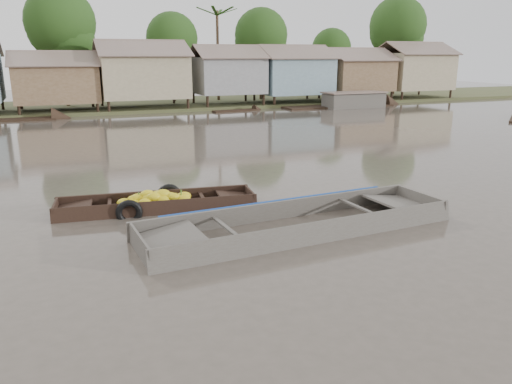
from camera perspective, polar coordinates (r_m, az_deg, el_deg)
name	(u,v)px	position (r m, az deg, el deg)	size (l,w,h in m)	color
ground	(257,233)	(12.30, 0.15, -4.74)	(120.00, 120.00, 0.00)	#4B4339
riverbank	(144,70)	(43.20, -12.73, 13.49)	(120.00, 12.47, 10.22)	#384723
banana_boat	(155,204)	(14.46, -11.45, -1.31)	(5.69, 2.04, 0.79)	black
viewer_boat	(298,227)	(12.56, 4.88, -4.02)	(8.18, 2.56, 0.65)	#48423D
distant_boats	(290,108)	(39.66, 3.95, 9.53)	(48.27, 15.55, 1.38)	black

